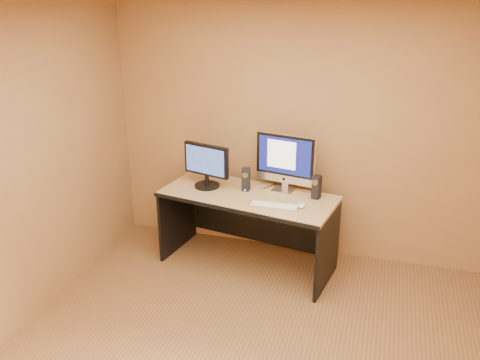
{
  "coord_description": "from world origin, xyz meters",
  "views": [
    {
      "loc": [
        0.79,
        -2.89,
        2.73
      ],
      "look_at": [
        -0.49,
        1.39,
        0.97
      ],
      "focal_mm": 38.0,
      "sensor_mm": 36.0,
      "label": 1
    }
  ],
  "objects": [
    {
      "name": "mouse",
      "position": [
        0.11,
        1.35,
        0.8
      ],
      "size": [
        0.06,
        0.11,
        0.04
      ],
      "primitive_type": "ellipsoid",
      "rotation": [
        0.0,
        0.0,
        -0.02
      ],
      "color": "white",
      "rests_on": "desk"
    },
    {
      "name": "cable_b",
      "position": [
        -0.28,
        1.76,
        0.79
      ],
      "size": [
        0.1,
        0.17,
        0.01
      ],
      "primitive_type": "cylinder",
      "rotation": [
        1.57,
        0.0,
        -0.54
      ],
      "color": "black",
      "rests_on": "desk"
    },
    {
      "name": "walls",
      "position": [
        0.0,
        0.0,
        1.3
      ],
      "size": [
        4.0,
        4.0,
        2.6
      ],
      "primitive_type": null,
      "color": "olive",
      "rests_on": "ground"
    },
    {
      "name": "speaker_left",
      "position": [
        -0.49,
        1.6,
        0.9
      ],
      "size": [
        0.08,
        0.08,
        0.23
      ],
      "primitive_type": null,
      "rotation": [
        0.0,
        0.0,
        0.04
      ],
      "color": "black",
      "rests_on": "desk"
    },
    {
      "name": "second_monitor",
      "position": [
        -0.9,
        1.58,
        1.01
      ],
      "size": [
        0.56,
        0.37,
        0.45
      ],
      "primitive_type": null,
      "rotation": [
        0.0,
        0.0,
        -0.25
      ],
      "color": "black",
      "rests_on": "desk"
    },
    {
      "name": "speaker_right",
      "position": [
        0.21,
        1.6,
        0.9
      ],
      "size": [
        0.09,
        0.09,
        0.23
      ],
      "primitive_type": null,
      "rotation": [
        0.0,
        0.0,
        -0.29
      ],
      "color": "black",
      "rests_on": "desk"
    },
    {
      "name": "keyboard",
      "position": [
        -0.13,
        1.29,
        0.79
      ],
      "size": [
        0.46,
        0.13,
        0.02
      ],
      "primitive_type": "cube",
      "rotation": [
        0.0,
        0.0,
        0.02
      ],
      "color": "silver",
      "rests_on": "desk"
    },
    {
      "name": "ceiling",
      "position": [
        0.0,
        0.0,
        2.6
      ],
      "size": [
        4.0,
        4.0,
        0.0
      ],
      "primitive_type": "plane",
      "color": "white",
      "rests_on": "walls"
    },
    {
      "name": "imac",
      "position": [
        -0.13,
        1.7,
        1.08
      ],
      "size": [
        0.63,
        0.33,
        0.58
      ],
      "primitive_type": null,
      "rotation": [
        0.0,
        0.0,
        -0.18
      ],
      "color": "silver",
      "rests_on": "desk"
    },
    {
      "name": "cable_a",
      "position": [
        -0.14,
        1.75,
        0.79
      ],
      "size": [
        0.07,
        0.23,
        0.01
      ],
      "primitive_type": "cylinder",
      "rotation": [
        1.57,
        0.0,
        0.25
      ],
      "color": "black",
      "rests_on": "desk"
    },
    {
      "name": "desk",
      "position": [
        -0.44,
        1.49,
        0.39
      ],
      "size": [
        1.79,
        1.01,
        0.78
      ],
      "primitive_type": null,
      "rotation": [
        0.0,
        0.0,
        -0.16
      ],
      "color": "tan",
      "rests_on": "ground"
    }
  ]
}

